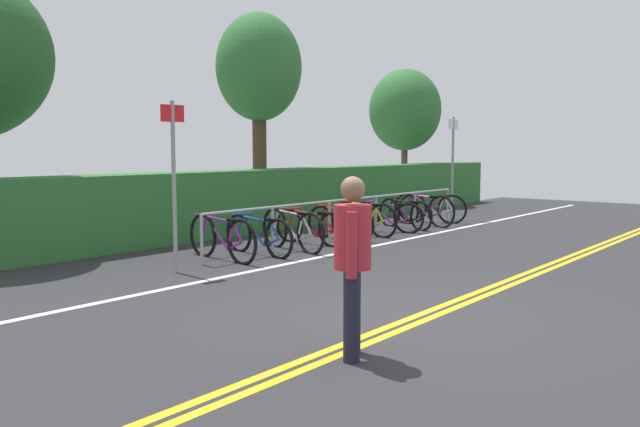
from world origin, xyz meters
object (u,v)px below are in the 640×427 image
bike_rack (354,207)px  bicycle_0 (222,238)px  tree_mid (259,70)px  bicycle_3 (310,227)px  tree_far_right (405,110)px  bicycle_2 (292,230)px  bicycle_5 (364,219)px  bicycle_4 (340,223)px  sign_post_near (174,171)px  pedestrian (352,255)px  bicycle_8 (424,210)px  sign_post_far (453,159)px  bicycle_6 (387,217)px  bicycle_9 (432,208)px  bicycle_7 (405,214)px  bicycle_1 (258,235)px

bike_rack → bicycle_0: bearing=178.3°
bicycle_0 → tree_mid: tree_mid is taller
tree_mid → bicycle_3: bearing=-121.4°
bike_rack → bicycle_0: (-3.47, 0.10, -0.26)m
tree_far_right → bicycle_0: bearing=-163.2°
bicycle_2 → bicycle_5: bicycle_2 is taller
bicycle_2 → tree_mid: tree_mid is taller
bicycle_4 → sign_post_near: size_ratio=0.66×
bicycle_2 → bicycle_3: 0.80m
bicycle_2 → bicycle_4: size_ratio=1.09×
sign_post_near → tree_far_right: bearing=16.5°
pedestrian → sign_post_near: bearing=70.8°
bicycle_8 → tree_far_right: (4.74, 3.46, 2.64)m
sign_post_near → sign_post_far: (8.92, 0.23, 0.06)m
tree_far_right → sign_post_far: bearing=-133.2°
bicycle_0 → bicycle_2: bicycle_2 is taller
sign_post_near → tree_mid: 6.79m
bicycle_6 → sign_post_near: size_ratio=0.64×
bike_rack → bicycle_0: 3.48m
bicycle_8 → sign_post_near: bearing=-179.1°
bicycle_8 → sign_post_near: size_ratio=0.72×
bicycle_5 → tree_mid: bearing=84.2°
bicycle_4 → sign_post_near: 4.45m
bicycle_3 → bicycle_9: (4.63, 0.00, 0.02)m
bike_rack → bicycle_8: bearing=-1.2°
bicycle_2 → bicycle_9: 5.40m
bicycle_4 → bicycle_5: (0.74, -0.07, 0.02)m
bike_rack → pedestrian: pedestrian is taller
bicycle_2 → bicycle_5: size_ratio=1.05×
sign_post_far → bicycle_6: bearing=-178.7°
sign_post_far → tree_mid: 5.29m
bicycle_0 → bicycle_7: bearing=-0.9°
bicycle_0 → bicycle_7: bicycle_0 is taller
bike_rack → pedestrian: 7.53m
bicycle_4 → bicycle_5: size_ratio=0.96×
bicycle_9 → tree_far_right: tree_far_right is taller
bicycle_1 → sign_post_far: bearing=0.4°
bicycle_6 → bicycle_9: size_ratio=0.99×
bicycle_3 → bicycle_8: 3.93m
bicycle_8 → bicycle_3: bearing=177.6°
bicycle_2 → tree_far_right: (9.44, 3.51, 2.65)m
pedestrian → bicycle_7: bearing=28.7°
bicycle_7 → bicycle_9: size_ratio=1.05×
bicycle_2 → bicycle_9: (5.39, 0.22, -0.02)m
bicycle_2 → bicycle_0: bearing=171.7°
sign_post_near → tree_mid: (5.37, 3.53, 2.19)m
tree_far_right → bicycle_3: bearing=-159.2°
bicycle_8 → bike_rack: bearing=178.8°
bicycle_4 → bicycle_7: bearing=-1.9°
bicycle_1 → tree_far_right: bearing=18.4°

